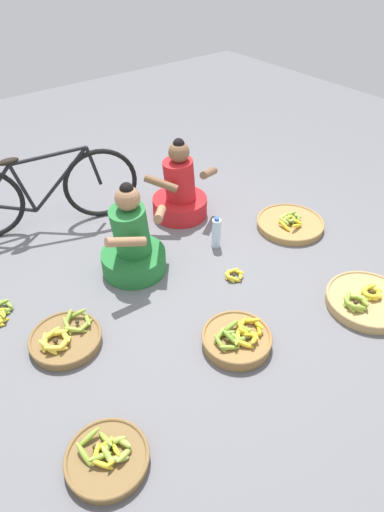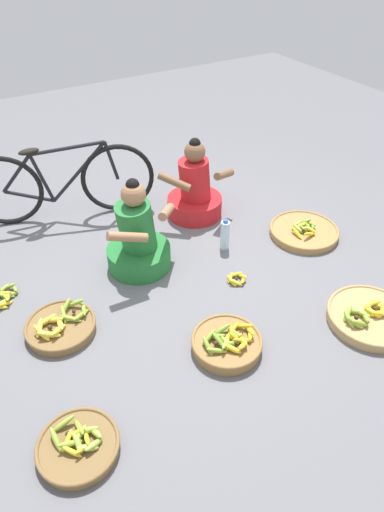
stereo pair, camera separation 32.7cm
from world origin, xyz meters
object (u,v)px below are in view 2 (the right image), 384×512
banana_basket_near_bicycle (370,317)px  banana_basket_back_center (227,343)px  banana_basket_back_left (304,231)px  banana_basket_mid_right (78,446)px  banana_basket_back_right (61,326)px  loose_bananas_near_vendor (236,279)px  water_bottle (225,235)px  vendor_woman_front (138,240)px  vendor_woman_behind (195,192)px  bicycle_leaning (62,183)px  loose_bananas_front_right (1,297)px

banana_basket_near_bicycle → banana_basket_back_center: bearing=162.8°
banana_basket_back_left → banana_basket_mid_right: 2.62m
banana_basket_back_right → loose_bananas_near_vendor: (1.37, -0.20, -0.02)m
banana_basket_near_bicycle → banana_basket_mid_right: bearing=176.3°
banana_basket_back_left → water_bottle: 0.76m
banana_basket_near_bicycle → banana_basket_mid_right: size_ratio=1.34×
vendor_woman_front → vendor_woman_behind: (0.79, 0.44, -0.01)m
banana_basket_back_right → banana_basket_mid_right: bearing=-102.0°
bicycle_leaning → banana_basket_near_bicycle: 2.85m
vendor_woman_front → banana_basket_mid_right: (-0.99, -1.28, -0.22)m
banana_basket_back_center → bicycle_leaning: bearing=100.5°
banana_basket_mid_right → banana_basket_back_right: bearing=78.0°
vendor_woman_front → banana_basket_back_center: size_ratio=1.68×
banana_basket_back_left → banana_basket_back_right: 2.26m
banana_basket_back_right → loose_bananas_front_right: (-0.30, 0.54, -0.02)m
water_bottle → banana_basket_near_bicycle: bearing=-72.1°
vendor_woman_behind → banana_basket_mid_right: vendor_woman_behind is taller
banana_basket_back_left → banana_basket_near_bicycle: size_ratio=1.00×
banana_basket_back_center → banana_basket_back_left: banana_basket_back_center is taller
vendor_woman_behind → water_bottle: bearing=-95.5°
bicycle_leaning → banana_basket_mid_right: (-0.71, -2.31, -0.31)m
banana_basket_back_center → loose_bananas_near_vendor: size_ratio=2.66×
vendor_woman_front → loose_bananas_front_right: bearing=171.7°
banana_basket_back_center → water_bottle: size_ratio=1.64×
vendor_woman_front → loose_bananas_front_right: (-1.09, 0.16, -0.23)m
banana_basket_back_center → loose_bananas_front_right: 1.75m
bicycle_leaning → loose_bananas_front_right: (-0.81, -0.87, -0.33)m
loose_bananas_front_right → banana_basket_back_center: bearing=-46.3°
loose_bananas_near_vendor → vendor_woman_behind: bearing=77.7°
bicycle_leaning → banana_basket_near_bicycle: bearing=-59.9°
banana_basket_back_right → banana_basket_back_left: bearing=0.3°
banana_basket_back_left → vendor_woman_front: bearing=166.0°
vendor_woman_behind → loose_bananas_front_right: 1.92m
vendor_woman_behind → water_bottle: (-0.06, -0.60, -0.11)m
banana_basket_back_center → vendor_woman_front: bearing=96.1°
banana_basket_near_bicycle → loose_bananas_near_vendor: size_ratio=3.42×
vendor_woman_behind → banana_basket_back_center: 1.70m
banana_basket_mid_right → vendor_woman_behind: bearing=44.0°
banana_basket_back_center → banana_basket_mid_right: size_ratio=1.04×
vendor_woman_front → banana_basket_near_bicycle: vendor_woman_front is taller
banana_basket_back_center → loose_bananas_near_vendor: (0.45, 0.53, -0.03)m
loose_bananas_near_vendor → banana_basket_back_left: bearing=13.2°
loose_bananas_near_vendor → water_bottle: bearing=68.5°
banana_basket_mid_right → loose_bananas_near_vendor: bearing=24.4°
vendor_woman_front → loose_bananas_near_vendor: 0.84m
vendor_woman_front → bicycle_leaning: vendor_woman_front is taller
loose_bananas_near_vendor → bicycle_leaning: bearing=118.0°
vendor_woman_behind → banana_basket_back_right: vendor_woman_behind is taller
banana_basket_back_center → banana_basket_mid_right: bearing=-170.9°
loose_bananas_near_vendor → loose_bananas_front_right: loose_bananas_front_right is taller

